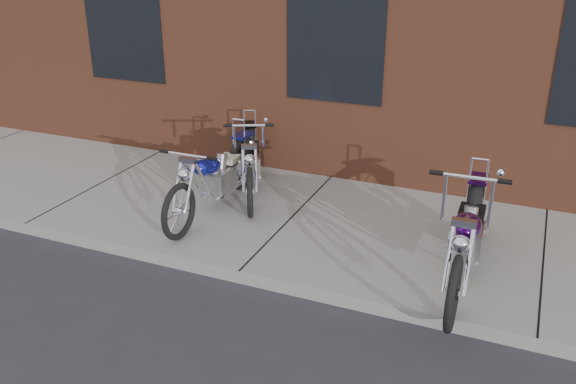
% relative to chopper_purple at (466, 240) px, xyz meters
% --- Properties ---
extents(ground, '(120.00, 120.00, 0.00)m').
position_rel_chopper_purple_xyz_m(ground, '(-2.22, -0.80, -0.60)').
color(ground, '#292730').
rests_on(ground, ground).
extents(sidewalk, '(22.00, 3.00, 0.15)m').
position_rel_chopper_purple_xyz_m(sidewalk, '(-2.22, 0.70, -0.53)').
color(sidewalk, gray).
rests_on(sidewalk, ground).
extents(chopper_purple, '(0.61, 2.50, 1.40)m').
position_rel_chopper_purple_xyz_m(chopper_purple, '(0.00, 0.00, 0.00)').
color(chopper_purple, black).
rests_on(chopper_purple, sidewalk).
extents(chopper_blue, '(0.58, 2.39, 1.04)m').
position_rel_chopper_purple_xyz_m(chopper_blue, '(-3.22, 0.53, -0.02)').
color(chopper_blue, black).
rests_on(chopper_blue, sidewalk).
extents(chopper_third, '(1.08, 2.08, 1.15)m').
position_rel_chopper_purple_xyz_m(chopper_third, '(-3.09, 1.28, -0.04)').
color(chopper_third, black).
rests_on(chopper_third, sidewalk).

